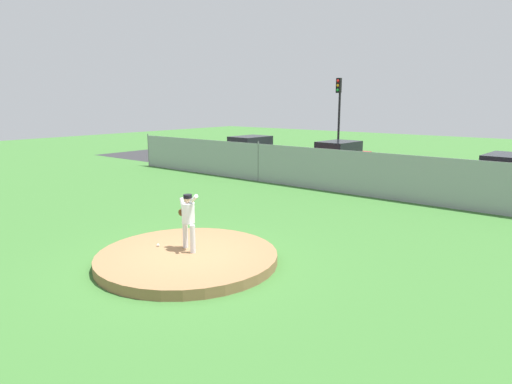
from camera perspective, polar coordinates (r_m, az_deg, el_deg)
ground_plane at (r=15.74m, az=7.54°, el=-2.92°), size 80.00×80.00×0.00m
asphalt_strip at (r=23.28m, az=18.50°, el=1.30°), size 44.00×7.00×0.01m
pitchers_mound at (r=11.22m, az=-8.76°, el=-8.30°), size 4.44×4.44×0.24m
pitcher_youth at (r=11.15m, az=-8.69°, el=-3.07°), size 0.83×0.32×1.49m
baseball at (r=11.79m, az=-12.42°, el=-6.64°), size 0.07×0.07×0.07m
chainlink_fence at (r=19.02m, az=13.90°, el=2.22°), size 28.64×0.07×1.96m
parked_car_burgundy at (r=22.35m, az=29.39°, el=2.04°), size 2.07×4.65×1.64m
parked_car_champagne at (r=27.94m, az=-0.73°, el=5.25°), size 2.06×4.44×1.77m
parked_car_red at (r=25.14m, az=10.48°, el=4.32°), size 2.08×4.35×1.74m
traffic_cone_orange at (r=24.17m, az=14.06°, el=2.53°), size 0.40×0.40×0.55m
traffic_light_near at (r=28.87m, az=10.54°, el=10.75°), size 0.28×0.46×5.30m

